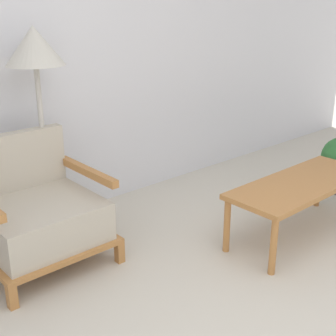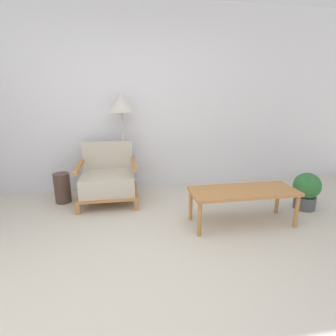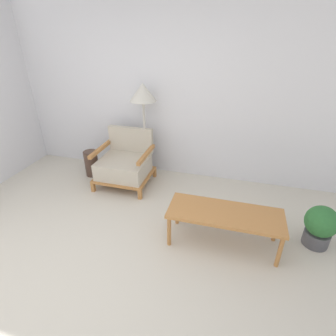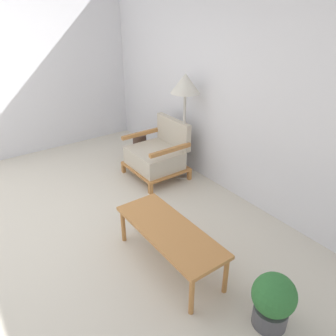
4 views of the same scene
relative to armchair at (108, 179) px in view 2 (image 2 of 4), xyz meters
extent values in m
plane|color=beige|center=(0.48, -1.93, -0.33)|extent=(14.00, 14.00, 0.00)
cube|color=silver|center=(0.48, 0.56, 1.02)|extent=(8.00, 0.06, 2.70)
cube|color=#B2753D|center=(-0.36, -0.36, -0.26)|extent=(0.05, 0.05, 0.14)
cube|color=#B2753D|center=(0.36, -0.36, -0.26)|extent=(0.05, 0.05, 0.14)
cube|color=#B2753D|center=(-0.36, 0.29, -0.26)|extent=(0.05, 0.05, 0.14)
cube|color=#B2753D|center=(0.36, 0.29, -0.26)|extent=(0.05, 0.05, 0.14)
cube|color=#B2753D|center=(0.00, -0.03, -0.17)|extent=(0.77, 0.70, 0.03)
cube|color=#BCB29E|center=(0.00, -0.05, -0.03)|extent=(0.69, 0.60, 0.25)
cube|color=#BCB29E|center=(0.00, 0.28, 0.28)|extent=(0.69, 0.08, 0.38)
cube|color=#B2753D|center=(-0.36, -0.03, 0.21)|extent=(0.05, 0.64, 0.05)
cube|color=#B2753D|center=(0.36, -0.03, 0.21)|extent=(0.05, 0.64, 0.05)
cylinder|color=#B7B2A8|center=(0.22, 0.29, -0.31)|extent=(0.24, 0.24, 0.03)
cylinder|color=#B7B2A8|center=(0.22, 0.29, 0.29)|extent=(0.04, 0.04, 1.18)
cone|color=beige|center=(0.22, 0.29, 1.00)|extent=(0.38, 0.38, 0.25)
cube|color=#B2753D|center=(1.53, -0.90, 0.07)|extent=(1.19, 0.45, 0.04)
cylinder|color=#B2753D|center=(0.98, -1.09, -0.14)|extent=(0.04, 0.04, 0.38)
cylinder|color=#B2753D|center=(2.09, -1.09, -0.14)|extent=(0.04, 0.04, 0.38)
cylinder|color=#B2753D|center=(0.98, -0.72, -0.14)|extent=(0.04, 0.04, 0.38)
cylinder|color=#B2753D|center=(2.09, -0.72, -0.14)|extent=(0.04, 0.04, 0.38)
cylinder|color=#473328|center=(-0.62, 0.09, -0.12)|extent=(0.21, 0.21, 0.41)
cylinder|color=#4C4C51|center=(2.52, -0.65, -0.24)|extent=(0.27, 0.27, 0.17)
sphere|color=#2D6B33|center=(2.52, -0.65, -0.01)|extent=(0.34, 0.34, 0.34)
camera|label=1|loc=(-1.15, -2.53, 1.27)|focal=50.00mm
camera|label=2|loc=(0.25, -3.47, 1.13)|focal=28.00mm
camera|label=3|loc=(1.54, -3.16, 1.78)|focal=28.00mm
camera|label=4|loc=(3.45, -2.30, 1.95)|focal=35.00mm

